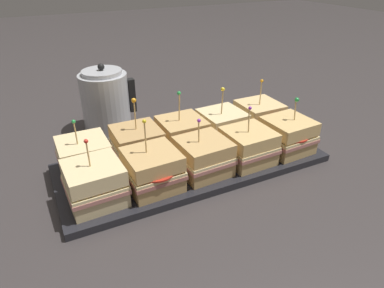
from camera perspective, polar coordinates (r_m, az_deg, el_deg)
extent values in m
plane|color=#383333|center=(0.90, 0.00, -3.62)|extent=(6.00, 6.00, 0.00)
cube|color=#232328|center=(0.90, 0.00, -3.35)|extent=(0.68, 0.28, 0.01)
cube|color=#232328|center=(0.89, 0.00, -2.86)|extent=(0.68, 0.28, 0.01)
cube|color=beige|center=(0.77, -15.61, -8.00)|extent=(0.12, 0.12, 0.03)
cube|color=tan|center=(0.76, -15.82, -6.68)|extent=(0.12, 0.12, 0.01)
cube|color=beige|center=(0.75, -15.91, -6.16)|extent=(0.12, 0.12, 0.01)
cylinder|color=red|center=(0.73, -15.64, -6.60)|extent=(0.06, 0.06, 0.00)
cube|color=beige|center=(0.74, -16.16, -4.57)|extent=(0.12, 0.12, 0.03)
cylinder|color=tan|center=(0.71, -16.88, -1.89)|extent=(0.00, 0.00, 0.07)
sphere|color=red|center=(0.70, -17.26, 0.45)|extent=(0.01, 0.01, 0.01)
cube|color=tan|center=(0.79, -6.49, -5.96)|extent=(0.12, 0.12, 0.03)
cube|color=#B26B60|center=(0.78, -6.58, -4.64)|extent=(0.12, 0.12, 0.01)
cube|color=beige|center=(0.77, -6.61, -4.12)|extent=(0.12, 0.12, 0.01)
cylinder|color=red|center=(0.75, -6.10, -4.50)|extent=(0.09, 0.09, 0.00)
cube|color=tan|center=(0.76, -6.71, -2.55)|extent=(0.12, 0.12, 0.03)
cylinder|color=tan|center=(0.74, -7.76, 0.83)|extent=(0.00, 0.00, 0.09)
sphere|color=yellow|center=(0.72, -7.97, 3.77)|extent=(0.01, 0.01, 0.01)
cube|color=tan|center=(0.83, 1.71, -3.63)|extent=(0.12, 0.12, 0.03)
cube|color=tan|center=(0.82, 1.73, -2.35)|extent=(0.13, 0.13, 0.01)
cube|color=beige|center=(0.82, 1.74, -1.85)|extent=(0.12, 0.12, 0.01)
cube|color=tan|center=(0.81, 1.76, -0.58)|extent=(0.12, 0.12, 0.03)
cylinder|color=tan|center=(0.78, 1.14, 1.83)|extent=(0.00, 0.01, 0.07)
sphere|color=purple|center=(0.77, 1.17, 3.92)|extent=(0.01, 0.01, 0.01)
cube|color=tan|center=(0.89, 9.18, -1.77)|extent=(0.12, 0.12, 0.03)
cube|color=tan|center=(0.88, 9.29, -0.55)|extent=(0.12, 0.12, 0.01)
cube|color=beige|center=(0.87, 9.33, -0.07)|extent=(0.12, 0.12, 0.01)
cube|color=#E0B771|center=(0.86, 9.44, 1.14)|extent=(0.12, 0.12, 0.03)
cylinder|color=tan|center=(0.84, 9.45, 3.65)|extent=(0.00, 0.01, 0.07)
sphere|color=purple|center=(0.83, 9.64, 5.91)|extent=(0.01, 0.01, 0.01)
cube|color=tan|center=(0.96, 15.41, -0.03)|extent=(0.12, 0.12, 0.03)
cube|color=tan|center=(0.95, 15.57, 1.12)|extent=(0.13, 0.13, 0.01)
cube|color=beige|center=(0.95, 15.64, 1.56)|extent=(0.12, 0.12, 0.01)
cylinder|color=red|center=(0.93, 16.47, 1.37)|extent=(0.08, 0.08, 0.00)
cube|color=#E0B771|center=(0.94, 15.84, 2.91)|extent=(0.12, 0.12, 0.03)
cylinder|color=tan|center=(0.93, 16.80, 5.24)|extent=(0.00, 0.01, 0.07)
sphere|color=green|center=(0.91, 17.08, 7.07)|extent=(0.01, 0.01, 0.01)
cube|color=beige|center=(0.87, -17.27, -3.49)|extent=(0.11, 0.11, 0.03)
cube|color=tan|center=(0.86, -17.47, -2.27)|extent=(0.12, 0.12, 0.01)
cube|color=beige|center=(0.86, -17.55, -1.79)|extent=(0.12, 0.12, 0.01)
cube|color=beige|center=(0.85, -17.76, -0.58)|extent=(0.11, 0.11, 0.03)
cylinder|color=tan|center=(0.82, -18.78, 1.46)|extent=(0.00, 0.01, 0.07)
sphere|color=green|center=(0.80, -19.14, 3.55)|extent=(0.01, 0.01, 0.01)
cube|color=tan|center=(0.89, -8.98, -1.71)|extent=(0.11, 0.11, 0.03)
cube|color=tan|center=(0.88, -9.09, -0.49)|extent=(0.12, 0.12, 0.01)
cube|color=beige|center=(0.88, -9.13, -0.02)|extent=(0.12, 0.12, 0.01)
cylinder|color=red|center=(0.86, -8.75, -0.25)|extent=(0.06, 0.06, 0.00)
cube|color=tan|center=(0.86, -9.26, 1.43)|extent=(0.11, 0.11, 0.03)
cylinder|color=tan|center=(0.84, -9.46, 4.51)|extent=(0.00, 0.01, 0.09)
sphere|color=orange|center=(0.83, -9.69, 7.19)|extent=(0.01, 0.01, 0.01)
cube|color=tan|center=(0.93, -1.84, -0.02)|extent=(0.11, 0.11, 0.03)
cube|color=#B26B60|center=(0.92, -1.86, 1.17)|extent=(0.12, 0.12, 0.01)
cube|color=beige|center=(0.91, -1.87, 1.63)|extent=(0.12, 0.12, 0.01)
cylinder|color=red|center=(0.89, -1.35, 1.44)|extent=(0.08, 0.08, 0.00)
cube|color=tan|center=(0.90, -1.89, 3.04)|extent=(0.11, 0.11, 0.03)
cylinder|color=tan|center=(0.88, -2.14, 5.89)|extent=(0.00, 0.01, 0.09)
sphere|color=green|center=(0.86, -2.19, 8.46)|extent=(0.01, 0.01, 0.01)
cube|color=beige|center=(0.98, 4.95, 1.70)|extent=(0.12, 0.12, 0.03)
cube|color=tan|center=(0.98, 5.01, 2.83)|extent=(0.12, 0.12, 0.01)
cube|color=beige|center=(0.97, 5.03, 3.27)|extent=(0.12, 0.12, 0.01)
cube|color=beige|center=(0.96, 5.08, 4.39)|extent=(0.12, 0.12, 0.03)
cylinder|color=tan|center=(0.93, 5.04, 6.76)|extent=(0.00, 0.01, 0.08)
sphere|color=yellow|center=(0.92, 5.15, 9.08)|extent=(0.01, 0.01, 0.01)
cube|color=#DBB77A|center=(1.05, 10.92, 3.07)|extent=(0.11, 0.11, 0.03)
cube|color=#B26B60|center=(1.04, 11.02, 4.14)|extent=(0.12, 0.12, 0.01)
cube|color=beige|center=(1.04, 11.07, 4.56)|extent=(0.12, 0.12, 0.01)
cylinder|color=red|center=(1.02, 11.75, 4.44)|extent=(0.09, 0.09, 0.00)
cube|color=#E8C281|center=(1.03, 11.20, 5.82)|extent=(0.11, 0.11, 0.03)
cylinder|color=tan|center=(1.00, 11.35, 8.13)|extent=(0.00, 0.00, 0.08)
sphere|color=orange|center=(0.99, 11.57, 10.27)|extent=(0.01, 0.01, 0.01)
cylinder|color=#B7BABF|center=(1.09, -14.22, 6.78)|extent=(0.14, 0.14, 0.18)
cylinder|color=#B7BABF|center=(1.06, -14.83, 11.49)|extent=(0.12, 0.12, 0.01)
sphere|color=black|center=(1.06, -14.94, 12.31)|extent=(0.02, 0.02, 0.02)
cube|color=black|center=(1.11, -10.03, 8.02)|extent=(0.02, 0.02, 0.11)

